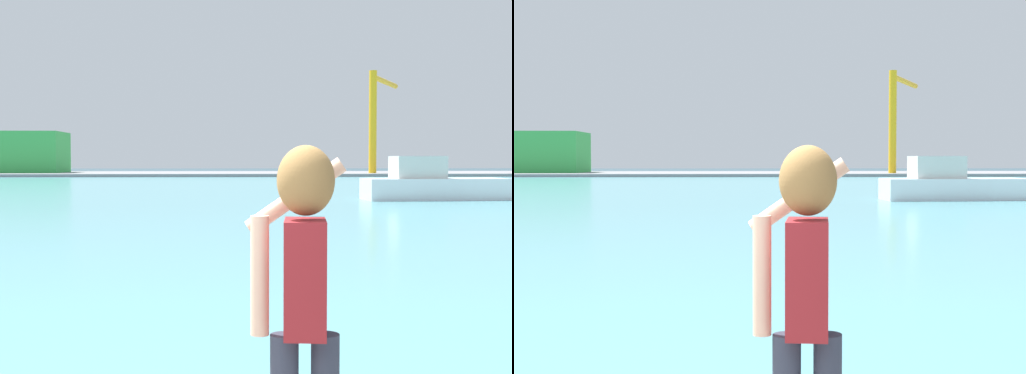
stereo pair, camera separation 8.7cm
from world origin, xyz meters
The scene contains 7 objects.
ground_plane centered at (0.00, 50.00, 0.00)m, with size 220.00×220.00×0.00m, color #334751.
harbor_water centered at (0.00, 52.00, 0.01)m, with size 140.00×100.00×0.02m, color #599EA8.
far_shore_dock centered at (0.00, 92.00, 0.19)m, with size 140.00×20.00×0.39m, color gray.
person_photographer centered at (1.09, 0.57, 1.63)m, with size 0.53×0.56×1.74m.
boat_moored centered at (12.03, 34.21, 0.85)m, with size 7.84×2.97×2.37m.
warehouse_left centered at (-27.30, 92.74, 3.15)m, with size 12.49×8.92×5.52m, color green.
port_crane centered at (21.14, 87.98, 8.92)m, with size 6.67×12.17×13.29m.
Camera 2 is at (0.79, -2.74, 2.23)m, focal length 48.38 mm.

